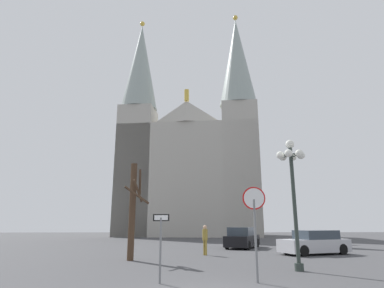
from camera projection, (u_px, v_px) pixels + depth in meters
name	position (u px, v px, depth m)	size (l,w,h in m)	color
cathedral	(190.00, 162.00, 49.94)	(22.28, 15.67, 34.88)	#ADA89E
stop_sign	(255.00, 214.00, 10.76)	(0.76, 0.18, 3.08)	slate
one_way_arrow_sign	(161.00, 240.00, 10.45)	(0.55, 0.14, 2.16)	slate
street_lamp	(292.00, 177.00, 13.70)	(1.25, 1.13, 5.43)	#2D3833
bare_tree	(133.00, 208.00, 17.01)	(1.30, 1.38, 5.05)	#473323
parked_car_near_black	(242.00, 238.00, 24.81)	(3.47, 4.68, 1.56)	black
parked_car_far_silver	(314.00, 243.00, 19.73)	(4.65, 3.04, 1.44)	#B7B7BC
pedestrian_walking	(205.00, 237.00, 19.36)	(0.32, 0.32, 1.74)	olive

